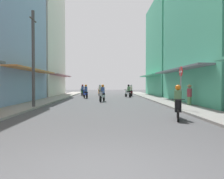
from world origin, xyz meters
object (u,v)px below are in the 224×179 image
object	(u,v)px
motorbike_white	(128,92)
motorbike_black	(178,104)
motorbike_orange	(100,91)
motorbike_red	(131,91)
motorbike_silver	(102,94)
motorbike_blue	(86,92)
pedestrian_midway	(189,94)
motorbike_green	(82,91)
utility_pole	(33,59)
street_sign_no_entry	(181,82)

from	to	relation	value
motorbike_white	motorbike_black	xyz separation A→B (m)	(0.62, -17.52, 0.00)
motorbike_orange	motorbike_red	world-z (taller)	same
motorbike_white	motorbike_silver	bearing A→B (deg)	-113.81
motorbike_blue	motorbike_red	bearing A→B (deg)	39.77
motorbike_orange	motorbike_blue	bearing A→B (deg)	-108.27
motorbike_white	pedestrian_midway	world-z (taller)	pedestrian_midway
motorbike_silver	motorbike_red	distance (m)	10.11
motorbike_green	motorbike_red	distance (m)	6.58
motorbike_red	pedestrian_midway	xyz separation A→B (m)	(2.71, -14.20, 0.21)
motorbike_blue	pedestrian_midway	xyz separation A→B (m)	(8.31, -9.54, 0.21)
motorbike_blue	motorbike_green	bearing A→B (deg)	99.73
motorbike_red	motorbike_silver	bearing A→B (deg)	-110.98
motorbike_blue	utility_pole	world-z (taller)	utility_pole
motorbike_red	street_sign_no_entry	distance (m)	17.01
utility_pole	street_sign_no_entry	world-z (taller)	utility_pole
motorbike_blue	motorbike_silver	world-z (taller)	same
motorbike_orange	motorbike_silver	distance (m)	9.21
motorbike_orange	pedestrian_midway	size ratio (longest dim) A/B	1.11
motorbike_silver	utility_pole	xyz separation A→B (m)	(-4.43, -5.76, 2.59)
motorbike_silver	motorbike_red	xyz separation A→B (m)	(3.62, 9.44, 0.00)
motorbike_silver	motorbike_red	world-z (taller)	same
motorbike_black	street_sign_no_entry	xyz separation A→B (m)	(1.17, 3.18, 1.01)
motorbike_blue	utility_pole	distance (m)	11.12
motorbike_red	motorbike_black	bearing A→B (deg)	-89.94
motorbike_silver	motorbike_blue	bearing A→B (deg)	112.54
motorbike_green	utility_pole	xyz separation A→B (m)	(-1.51, -15.99, 2.59)
motorbike_silver	street_sign_no_entry	world-z (taller)	street_sign_no_entry
street_sign_no_entry	pedestrian_midway	bearing A→B (deg)	60.88
motorbike_orange	motorbike_black	distance (m)	20.31
motorbike_white	motorbike_orange	bearing A→B (deg)	146.30
motorbike_black	street_sign_no_entry	world-z (taller)	street_sign_no_entry
motorbike_white	motorbike_red	bearing A→B (deg)	76.97
motorbike_white	motorbike_silver	size ratio (longest dim) A/B	0.98
motorbike_white	motorbike_blue	bearing A→B (deg)	-157.62
motorbike_red	utility_pole	world-z (taller)	utility_pole
motorbike_black	street_sign_no_entry	size ratio (longest dim) A/B	0.66
motorbike_silver	pedestrian_midway	xyz separation A→B (m)	(6.33, -4.77, 0.21)
motorbike_green	street_sign_no_entry	distance (m)	19.37
motorbike_black	utility_pole	bearing A→B (deg)	148.58
motorbike_white	motorbike_silver	world-z (taller)	same
motorbike_white	motorbike_blue	xyz separation A→B (m)	(-5.00, -2.06, 0.00)
motorbike_green	motorbike_orange	xyz separation A→B (m)	(2.39, -1.03, 0.00)
motorbike_green	motorbike_white	bearing A→B (deg)	-29.78
motorbike_green	motorbike_red	xyz separation A→B (m)	(6.54, -0.79, 0.00)
motorbike_black	motorbike_blue	xyz separation A→B (m)	(-5.62, 15.46, 0.00)
pedestrian_midway	street_sign_no_entry	size ratio (longest dim) A/B	0.61
motorbike_red	motorbike_blue	bearing A→B (deg)	-140.23
motorbike_white	utility_pole	world-z (taller)	utility_pole
motorbike_orange	motorbike_white	bearing A→B (deg)	-33.70
motorbike_white	motorbike_red	size ratio (longest dim) A/B	0.97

